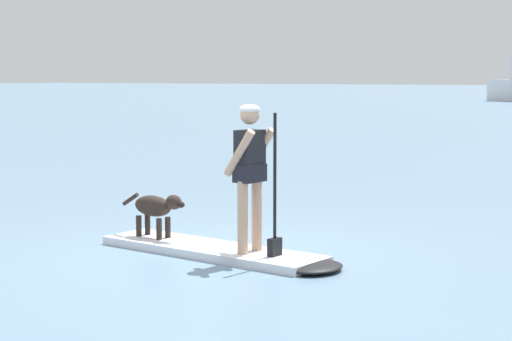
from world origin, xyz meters
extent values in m
plane|color=slate|center=(0.00, 0.00, 0.00)|extent=(400.00, 400.00, 0.00)
cube|color=silver|center=(0.00, 0.00, 0.05)|extent=(2.99, 1.02, 0.10)
ellipsoid|color=black|center=(1.46, -0.15, 0.05)|extent=(0.63, 0.75, 0.10)
cylinder|color=tan|center=(0.59, 0.07, 0.51)|extent=(0.12, 0.12, 0.82)
cylinder|color=tan|center=(0.56, -0.19, 0.51)|extent=(0.12, 0.12, 0.82)
cube|color=black|center=(0.57, -0.06, 1.00)|extent=(0.26, 0.38, 0.20)
cube|color=black|center=(0.57, -0.06, 1.21)|extent=(0.23, 0.36, 0.56)
sphere|color=tan|center=(0.57, -0.06, 1.66)|extent=(0.22, 0.22, 0.22)
ellipsoid|color=white|center=(0.57, -0.06, 1.72)|extent=(0.23, 0.23, 0.11)
cylinder|color=tan|center=(0.59, 0.13, 1.24)|extent=(0.42, 0.13, 0.54)
cylinder|color=tan|center=(0.56, -0.25, 1.24)|extent=(0.42, 0.13, 0.54)
cylinder|color=black|center=(0.92, -0.09, 0.89)|extent=(0.04, 0.04, 1.59)
cube|color=black|center=(0.92, -0.09, 0.20)|extent=(0.10, 0.19, 0.20)
ellipsoid|color=#2D231E|center=(-0.94, 0.09, 0.49)|extent=(0.60, 0.28, 0.26)
ellipsoid|color=#2D231E|center=(-0.59, 0.06, 0.57)|extent=(0.23, 0.18, 0.18)
ellipsoid|color=black|center=(-0.48, 0.05, 0.55)|extent=(0.13, 0.09, 0.08)
cylinder|color=#2D231E|center=(-1.33, 0.13, 0.54)|extent=(0.27, 0.08, 0.18)
cylinder|color=#2D231E|center=(-0.76, 0.15, 0.23)|extent=(0.07, 0.07, 0.26)
cylinder|color=#2D231E|center=(-0.77, 0.00, 0.23)|extent=(0.07, 0.07, 0.26)
cylinder|color=#2D231E|center=(-1.10, 0.19, 0.23)|extent=(0.07, 0.07, 0.26)
cylinder|color=#2D231E|center=(-1.12, 0.04, 0.23)|extent=(0.07, 0.07, 0.26)
camera|label=1|loc=(5.74, -8.24, 2.08)|focal=60.86mm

